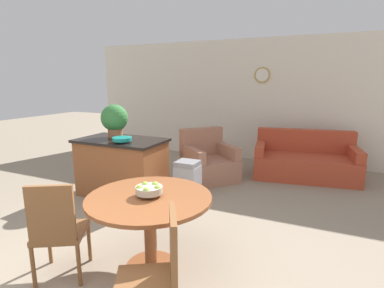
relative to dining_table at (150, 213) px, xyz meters
The scene contains 11 objects.
wall_back 4.62m from the dining_table, 92.64° to the left, with size 8.00×0.09×2.70m.
dining_table is the anchor object (origin of this frame).
dining_chair_near_left 0.82m from the dining_table, 144.44° to the right, with size 0.57×0.57×0.95m.
dining_chair_near_right 0.82m from the dining_table, 54.44° to the right, with size 0.57×0.57×0.95m.
fruit_bowl 0.23m from the dining_table, 163.94° to the left, with size 0.25×0.25×0.12m.
kitchen_island 2.08m from the dining_table, 134.30° to the left, with size 1.36×0.79×0.90m.
teal_bowl 1.86m from the dining_table, 134.61° to the left, with size 0.29×0.29×0.08m.
potted_plant 2.36m from the dining_table, 135.77° to the left, with size 0.43×0.43×0.52m.
trash_bin 1.71m from the dining_table, 103.00° to the left, with size 0.34×0.31×0.63m.
couch 3.85m from the dining_table, 72.96° to the left, with size 1.94×1.25×0.85m.
armchair 2.83m from the dining_table, 99.99° to the left, with size 1.21×1.20×0.92m.
Camera 1 is at (1.64, -1.26, 1.79)m, focal length 28.00 mm.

